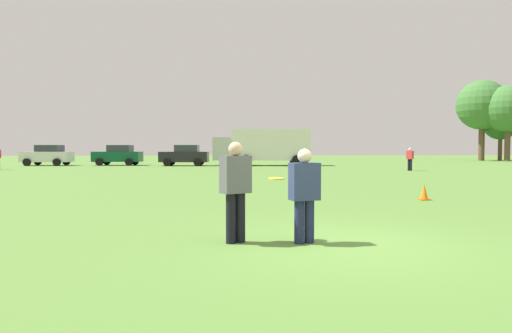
# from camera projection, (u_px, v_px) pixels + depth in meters

# --- Properties ---
(ground_plane) EXTENTS (174.13, 174.13, 0.00)m
(ground_plane) POSITION_uv_depth(u_px,v_px,m) (340.00, 245.00, 7.45)
(ground_plane) COLOR #517A33
(player_thrower) EXTENTS (0.54, 0.46, 1.67)m
(player_thrower) POSITION_uv_depth(u_px,v_px,m) (236.00, 186.00, 7.56)
(player_thrower) COLOR black
(player_thrower) RESTS_ON ground
(player_defender) EXTENTS (0.52, 0.38, 1.55)m
(player_defender) POSITION_uv_depth(u_px,v_px,m) (304.00, 191.00, 7.53)
(player_defender) COLOR #1E234C
(player_defender) RESTS_ON ground
(frisbee) EXTENTS (0.27, 0.27, 0.04)m
(frisbee) POSITION_uv_depth(u_px,v_px,m) (276.00, 179.00, 7.82)
(frisbee) COLOR yellow
(traffic_cone) EXTENTS (0.32, 0.32, 0.48)m
(traffic_cone) POSITION_uv_depth(u_px,v_px,m) (424.00, 192.00, 13.84)
(traffic_cone) COLOR #D8590C
(traffic_cone) RESTS_ON ground
(parked_car_near_left) EXTENTS (4.31, 2.42, 1.82)m
(parked_car_near_left) POSITION_uv_depth(u_px,v_px,m) (48.00, 155.00, 40.73)
(parked_car_near_left) COLOR silver
(parked_car_near_left) RESTS_ON ground
(parked_car_mid_left) EXTENTS (4.31, 2.42, 1.82)m
(parked_car_mid_left) POSITION_uv_depth(u_px,v_px,m) (118.00, 155.00, 41.28)
(parked_car_mid_left) COLOR #0C4C2D
(parked_car_mid_left) RESTS_ON ground
(parked_car_center) EXTENTS (4.31, 2.42, 1.82)m
(parked_car_center) POSITION_uv_depth(u_px,v_px,m) (185.00, 155.00, 40.34)
(parked_car_center) COLOR black
(parked_car_center) RESTS_ON ground
(box_truck) EXTENTS (8.64, 3.36, 3.18)m
(box_truck) POSITION_uv_depth(u_px,v_px,m) (264.00, 146.00, 40.78)
(box_truck) COLOR white
(box_truck) RESTS_ON ground
(bystander_far_jogger) EXTENTS (0.46, 0.49, 1.57)m
(bystander_far_jogger) POSITION_uv_depth(u_px,v_px,m) (410.00, 158.00, 31.55)
(bystander_far_jogger) COLOR black
(bystander_far_jogger) RESTS_ON ground
(tree_west_oak) EXTENTS (6.06, 6.06, 9.85)m
(tree_west_oak) POSITION_uv_depth(u_px,v_px,m) (482.00, 105.00, 56.16)
(tree_west_oak) COLOR brown
(tree_west_oak) RESTS_ON ground
(tree_west_maple) EXTENTS (5.50, 5.50, 8.93)m
(tree_west_maple) POSITION_uv_depth(u_px,v_px,m) (508.00, 109.00, 54.00)
(tree_west_maple) COLOR brown
(tree_west_maple) RESTS_ON ground
(tree_center_elm) EXTENTS (4.13, 4.13, 6.71)m
(tree_center_elm) POSITION_uv_depth(u_px,v_px,m) (501.00, 123.00, 56.69)
(tree_center_elm) COLOR brown
(tree_center_elm) RESTS_ON ground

